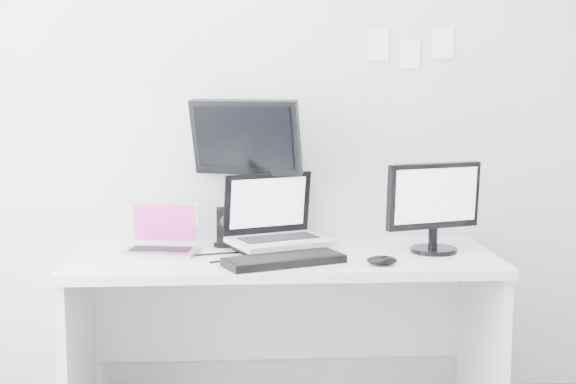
% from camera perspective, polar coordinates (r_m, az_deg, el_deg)
% --- Properties ---
extents(back_wall, '(3.60, 0.00, 3.60)m').
position_cam_1_polar(back_wall, '(3.74, -0.66, 6.08)').
color(back_wall, silver).
rests_on(back_wall, ground).
extents(desk, '(1.80, 0.70, 0.73)m').
position_cam_1_polar(desk, '(3.55, -0.35, -10.16)').
color(desk, silver).
rests_on(desk, ground).
extents(macbook, '(0.34, 0.28, 0.23)m').
position_cam_1_polar(macbook, '(3.49, -8.97, -2.45)').
color(macbook, '#B5B4B8').
rests_on(macbook, desk).
extents(speaker, '(0.09, 0.09, 0.17)m').
position_cam_1_polar(speaker, '(3.63, -4.32, -2.47)').
color(speaker, black).
rests_on(speaker, desk).
extents(dell_laptop, '(0.50, 0.45, 0.34)m').
position_cam_1_polar(dell_laptop, '(3.49, -0.54, -1.45)').
color(dell_laptop, '#A5A7AB').
rests_on(dell_laptop, desk).
extents(rear_monitor, '(0.52, 0.34, 0.67)m').
position_cam_1_polar(rear_monitor, '(3.61, -2.85, 1.48)').
color(rear_monitor, black).
rests_on(rear_monitor, desk).
extents(samsung_monitor, '(0.48, 0.33, 0.40)m').
position_cam_1_polar(samsung_monitor, '(3.53, 10.21, -0.98)').
color(samsung_monitor, black).
rests_on(samsung_monitor, desk).
extents(keyboard, '(0.51, 0.34, 0.03)m').
position_cam_1_polar(keyboard, '(3.28, -0.27, -4.80)').
color(keyboard, black).
rests_on(keyboard, desk).
extents(mouse, '(0.13, 0.08, 0.04)m').
position_cam_1_polar(mouse, '(3.28, 6.56, -4.77)').
color(mouse, black).
rests_on(mouse, desk).
extents(wall_note_0, '(0.10, 0.00, 0.14)m').
position_cam_1_polar(wall_note_0, '(3.78, 6.27, 10.14)').
color(wall_note_0, white).
rests_on(wall_note_0, back_wall).
extents(wall_note_1, '(0.09, 0.00, 0.13)m').
position_cam_1_polar(wall_note_1, '(3.81, 8.52, 9.48)').
color(wall_note_1, white).
rests_on(wall_note_1, back_wall).
extents(wall_note_2, '(0.10, 0.00, 0.14)m').
position_cam_1_polar(wall_note_2, '(3.84, 10.76, 10.16)').
color(wall_note_2, white).
rests_on(wall_note_2, back_wall).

